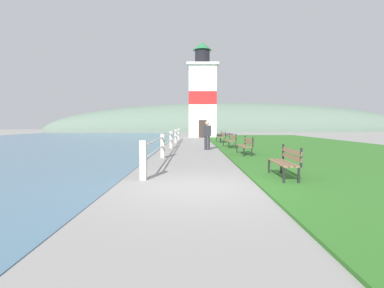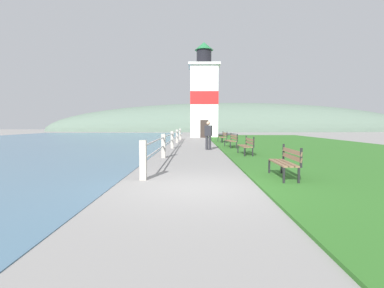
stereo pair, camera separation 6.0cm
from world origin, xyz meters
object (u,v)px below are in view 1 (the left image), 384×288
(park_bench_near, at_px, (287,160))
(park_bench_by_lighthouse, at_px, (223,136))
(lighthouse, at_px, (203,97))
(person_strolling, at_px, (208,134))
(park_bench_midway, at_px, (247,145))
(park_bench_far, at_px, (232,140))

(park_bench_near, bearing_deg, park_bench_by_lighthouse, -88.56)
(lighthouse, bearing_deg, person_strolling, -90.96)
(park_bench_midway, relative_size, park_bench_by_lighthouse, 0.96)
(park_bench_far, relative_size, lighthouse, 0.18)
(park_bench_far, bearing_deg, person_strolling, 34.00)
(lighthouse, bearing_deg, park_bench_near, -87.04)
(park_bench_midway, relative_size, park_bench_far, 0.93)
(park_bench_far, distance_m, park_bench_by_lighthouse, 5.40)
(park_bench_midway, bearing_deg, park_bench_far, -89.64)
(park_bench_near, relative_size, park_bench_far, 0.83)
(park_bench_near, relative_size, park_bench_by_lighthouse, 0.86)
(park_bench_near, xyz_separation_m, person_strolling, (-1.68, 9.64, 0.39))
(park_bench_near, bearing_deg, person_strolling, -79.20)
(park_bench_far, relative_size, park_bench_by_lighthouse, 1.03)
(park_bench_midway, distance_m, lighthouse, 21.14)
(park_bench_by_lighthouse, bearing_deg, park_bench_far, 85.57)
(park_bench_far, bearing_deg, park_bench_near, 85.91)
(park_bench_far, height_order, person_strolling, person_strolling)
(park_bench_midway, bearing_deg, lighthouse, -87.69)
(park_bench_midway, bearing_deg, park_bench_near, 88.13)
(park_bench_near, relative_size, park_bench_midway, 0.90)
(park_bench_near, relative_size, lighthouse, 0.15)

